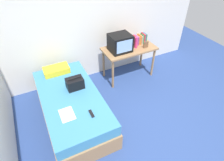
# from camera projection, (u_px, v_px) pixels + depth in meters

# --- Properties ---
(ground_plane) EXTENTS (8.00, 8.00, 0.00)m
(ground_plane) POSITION_uv_depth(u_px,v_px,m) (139.00, 132.00, 3.33)
(ground_plane) COLOR #2D4784
(wall_back) EXTENTS (5.20, 0.10, 2.60)m
(wall_back) POSITION_uv_depth(u_px,v_px,m) (92.00, 21.00, 3.91)
(wall_back) COLOR silver
(wall_back) RESTS_ON ground
(bed) EXTENTS (1.00, 2.00, 0.55)m
(bed) POSITION_uv_depth(u_px,v_px,m) (72.00, 106.00, 3.44)
(bed) COLOR #9E754C
(bed) RESTS_ON ground
(desk) EXTENTS (1.16, 0.60, 0.75)m
(desk) POSITION_uv_depth(u_px,v_px,m) (129.00, 52.00, 4.20)
(desk) COLOR #9E754C
(desk) RESTS_ON ground
(tv) EXTENTS (0.44, 0.39, 0.36)m
(tv) POSITION_uv_depth(u_px,v_px,m) (120.00, 43.00, 3.94)
(tv) COLOR black
(tv) RESTS_ON desk
(water_bottle) EXTENTS (0.07, 0.07, 0.25)m
(water_bottle) POSITION_uv_depth(u_px,v_px,m) (136.00, 43.00, 4.08)
(water_bottle) COLOR #E53372
(water_bottle) RESTS_ON desk
(book_row) EXTENTS (0.30, 0.17, 0.22)m
(book_row) POSITION_uv_depth(u_px,v_px,m) (140.00, 39.00, 4.24)
(book_row) COLOR #B72D33
(book_row) RESTS_ON desk
(picture_frame) EXTENTS (0.11, 0.02, 0.15)m
(picture_frame) POSITION_uv_depth(u_px,v_px,m) (146.00, 45.00, 4.10)
(picture_frame) COLOR brown
(picture_frame) RESTS_ON desk
(pillow) EXTENTS (0.49, 0.28, 0.12)m
(pillow) POSITION_uv_depth(u_px,v_px,m) (56.00, 70.00, 3.74)
(pillow) COLOR yellow
(pillow) RESTS_ON bed
(handbag) EXTENTS (0.30, 0.20, 0.22)m
(handbag) POSITION_uv_depth(u_px,v_px,m) (75.00, 83.00, 3.35)
(handbag) COLOR black
(handbag) RESTS_ON bed
(magazine) EXTENTS (0.21, 0.29, 0.01)m
(magazine) POSITION_uv_depth(u_px,v_px,m) (67.00, 114.00, 2.92)
(magazine) COLOR white
(magazine) RESTS_ON bed
(remote_dark) EXTENTS (0.04, 0.16, 0.02)m
(remote_dark) POSITION_uv_depth(u_px,v_px,m) (91.00, 114.00, 2.93)
(remote_dark) COLOR black
(remote_dark) RESTS_ON bed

